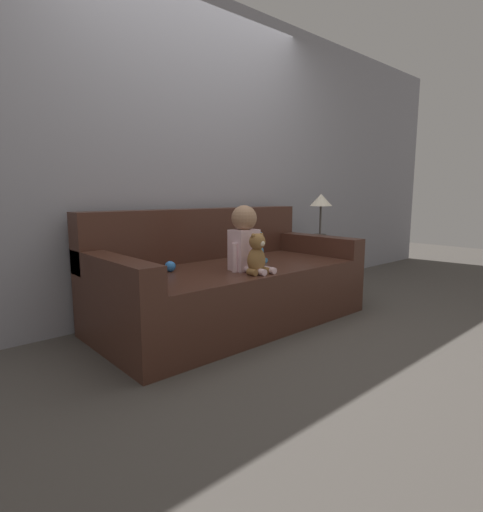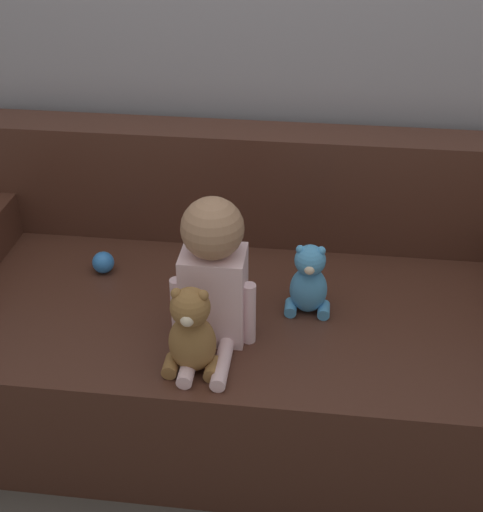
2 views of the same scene
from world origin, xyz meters
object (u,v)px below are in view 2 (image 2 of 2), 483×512
(plush_toy_side, at_px, (309,281))
(toy_ball, at_px, (103,262))
(couch, at_px, (245,323))
(person_baby, at_px, (213,274))
(teddy_bear_brown, at_px, (192,333))

(plush_toy_side, distance_m, toy_ball, 0.71)
(plush_toy_side, bearing_deg, toy_ball, 168.74)
(couch, distance_m, plush_toy_side, 0.35)
(person_baby, bearing_deg, couch, 76.72)
(person_baby, distance_m, toy_ball, 0.55)
(toy_ball, bearing_deg, plush_toy_side, -11.26)
(couch, bearing_deg, plush_toy_side, -26.00)
(couch, xyz_separation_m, person_baby, (-0.06, -0.26, 0.37))
(person_baby, xyz_separation_m, toy_ball, (-0.43, 0.29, -0.18))
(person_baby, height_order, toy_ball, person_baby)
(plush_toy_side, bearing_deg, couch, 154.00)
(plush_toy_side, bearing_deg, person_baby, -150.03)
(teddy_bear_brown, relative_size, plush_toy_side, 1.15)
(teddy_bear_brown, bearing_deg, person_baby, 77.21)
(couch, bearing_deg, teddy_bear_brown, -103.09)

